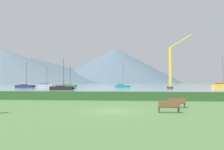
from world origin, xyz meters
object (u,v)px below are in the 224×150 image
sailboat_slip_1 (122,86)px  sailboat_slip_4 (25,86)px  park_bench_under_tree (169,106)px  dock_crane (171,70)px  sailboat_slip_5 (46,86)px  sailboat_slip_0 (222,86)px  sailboat_slip_2 (62,88)px  park_bench_near_path (177,103)px  sailboat_slip_3 (69,86)px

sailboat_slip_1 → sailboat_slip_4: bearing=-174.2°
park_bench_under_tree → dock_crane: 65.71m
sailboat_slip_5 → dock_crane: (54.38, -16.80, 6.40)m
sailboat_slip_0 → sailboat_slip_5: (-77.41, 3.79, -0.11)m
sailboat_slip_5 → park_bench_under_tree: (43.24, -81.23, -0.13)m
sailboat_slip_2 → park_bench_near_path: size_ratio=5.91×
sailboat_slip_3 → sailboat_slip_4: sailboat_slip_4 is taller
sailboat_slip_4 → park_bench_near_path: 85.04m
park_bench_under_tree → dock_crane: size_ratio=0.09×
park_bench_near_path → dock_crane: 62.00m
park_bench_near_path → park_bench_under_tree: bearing=-107.2°
sailboat_slip_3 → park_bench_near_path: sailboat_slip_3 is taller
park_bench_near_path → dock_crane: (9.83, 60.87, 6.52)m
sailboat_slip_0 → park_bench_near_path: 80.85m
sailboat_slip_1 → park_bench_under_tree: 80.67m
sailboat_slip_0 → park_bench_under_tree: bearing=-127.7°
sailboat_slip_0 → park_bench_under_tree: (-34.17, -77.43, -0.24)m
sailboat_slip_4 → park_bench_near_path: (50.13, -68.70, -0.18)m
sailboat_slip_3 → park_bench_under_tree: (34.31, -89.27, -0.12)m
sailboat_slip_1 → sailboat_slip_4: sailboat_slip_4 is taller
sailboat_slip_1 → sailboat_slip_4: 41.98m
sailboat_slip_0 → sailboat_slip_4: bearing=169.7°
sailboat_slip_5 → dock_crane: bearing=-20.0°
sailboat_slip_4 → sailboat_slip_2: bearing=-55.0°
sailboat_slip_4 → sailboat_slip_0: bearing=-6.9°
sailboat_slip_4 → park_bench_near_path: size_ratio=6.36×
sailboat_slip_1 → sailboat_slip_5: 35.63m
sailboat_slip_1 → park_bench_under_tree: sailboat_slip_1 is taller
sailboat_slip_2 → dock_crane: (36.12, 15.63, 6.38)m
sailboat_slip_5 → sailboat_slip_3: bearing=39.2°
sailboat_slip_0 → dock_crane: dock_crane is taller
sailboat_slip_3 → park_bench_near_path: 92.82m
sailboat_slip_1 → sailboat_slip_3: 28.15m
sailboat_slip_2 → sailboat_slip_3: (-9.33, 40.47, -0.02)m
sailboat_slip_3 → sailboat_slip_5: bearing=-138.0°
sailboat_slip_1 → park_bench_near_path: (8.93, -76.75, -0.08)m
sailboat_slip_1 → sailboat_slip_2: bearing=-124.1°
sailboat_slip_5 → park_bench_near_path: sailboat_slip_5 is taller
sailboat_slip_2 → park_bench_near_path: sailboat_slip_2 is taller
park_bench_near_path → dock_crane: dock_crane is taller
sailboat_slip_5 → park_bench_under_tree: bearing=-64.8°
sailboat_slip_4 → sailboat_slip_5: sailboat_slip_4 is taller
sailboat_slip_0 → dock_crane: (-23.03, -13.00, 6.29)m
sailboat_slip_2 → sailboat_slip_4: 33.45m
sailboat_slip_4 → sailboat_slip_5: bearing=47.6°
sailboat_slip_2 → park_bench_under_tree: bearing=-69.7°
sailboat_slip_1 → sailboat_slip_5: bearing=173.3°
sailboat_slip_3 → sailboat_slip_5: 12.02m
sailboat_slip_2 → sailboat_slip_3: bearing=96.2°
sailboat_slip_2 → park_bench_near_path: (26.29, -45.24, -0.15)m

